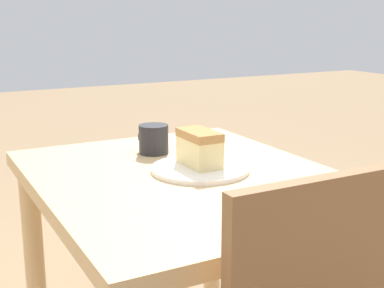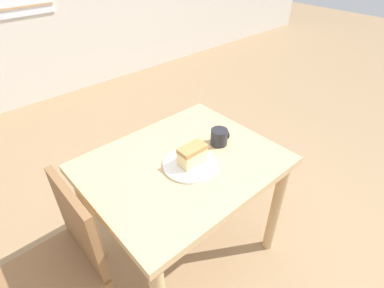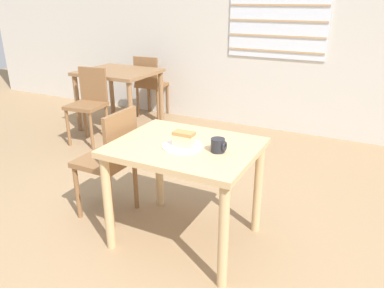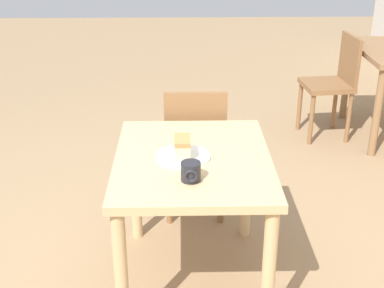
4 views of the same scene
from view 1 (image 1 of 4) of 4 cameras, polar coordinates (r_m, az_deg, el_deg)
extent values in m
cube|color=tan|center=(1.38, -0.70, -4.01)|extent=(0.91, 0.74, 0.04)
cylinder|color=tan|center=(1.98, 2.15, -9.36)|extent=(0.06, 0.06, 0.67)
cylinder|color=tan|center=(1.77, -16.38, -12.77)|extent=(0.06, 0.06, 0.67)
cube|color=brown|center=(0.97, 12.85, -14.46)|extent=(0.03, 0.35, 0.38)
cylinder|color=white|center=(1.39, 0.87, -2.66)|extent=(0.26, 0.26, 0.01)
cube|color=beige|center=(1.39, 0.79, -0.88)|extent=(0.13, 0.07, 0.07)
cube|color=#B27F47|center=(1.38, 0.79, 0.99)|extent=(0.13, 0.07, 0.02)
cylinder|color=#232328|center=(1.57, -4.11, 0.52)|extent=(0.09, 0.09, 0.08)
torus|color=#232328|center=(1.61, -4.74, 0.83)|extent=(0.02, 0.06, 0.06)
camera|label=2|loc=(1.61, 48.79, 28.06)|focal=28.00mm
camera|label=3|loc=(3.42, 22.54, 20.78)|focal=35.00mm
camera|label=4|loc=(3.56, -18.56, 24.28)|focal=50.00mm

